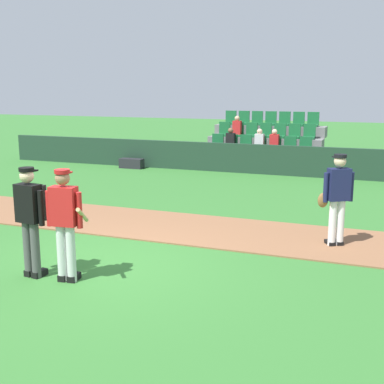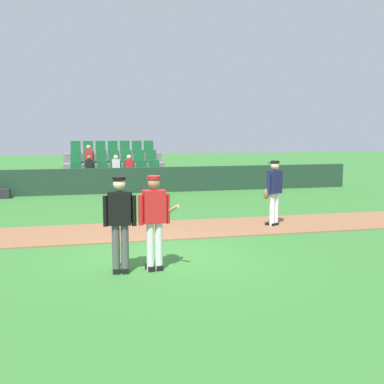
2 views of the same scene
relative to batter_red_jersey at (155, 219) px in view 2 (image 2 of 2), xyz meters
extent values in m
plane|color=#33702D|center=(0.16, 0.77, -0.97)|extent=(80.00, 80.00, 0.00)
cube|color=brown|center=(0.16, 3.44, -0.95)|extent=(28.00, 2.29, 0.03)
cube|color=#1E3828|center=(0.16, 10.91, -0.45)|extent=(20.00, 0.16, 1.03)
cube|color=slate|center=(0.16, 12.78, -0.82)|extent=(4.45, 2.95, 0.30)
cube|color=slate|center=(0.16, 11.93, -0.47)|extent=(4.35, 0.85, 0.40)
cube|color=#196033|center=(-1.49, 11.83, -0.22)|extent=(0.44, 0.40, 0.08)
cube|color=#196033|center=(-1.49, 12.05, 0.03)|extent=(0.44, 0.08, 0.50)
cube|color=#196033|center=(-0.94, 11.83, -0.22)|extent=(0.44, 0.40, 0.08)
cube|color=#196033|center=(-0.94, 12.05, 0.03)|extent=(0.44, 0.08, 0.50)
cube|color=black|center=(-0.94, 11.88, 0.08)|extent=(0.32, 0.22, 0.52)
sphere|color=brown|center=(-0.94, 11.88, 0.43)|extent=(0.20, 0.20, 0.20)
cube|color=#196033|center=(-0.39, 11.83, -0.22)|extent=(0.44, 0.40, 0.08)
cube|color=#196033|center=(-0.39, 12.05, 0.03)|extent=(0.44, 0.08, 0.50)
cube|color=#196033|center=(0.16, 11.83, -0.22)|extent=(0.44, 0.40, 0.08)
cube|color=#196033|center=(0.16, 12.05, 0.03)|extent=(0.44, 0.08, 0.50)
cube|color=silver|center=(0.16, 11.88, 0.08)|extent=(0.32, 0.22, 0.52)
sphere|color=beige|center=(0.16, 11.88, 0.43)|extent=(0.20, 0.20, 0.20)
cube|color=#196033|center=(0.71, 11.83, -0.22)|extent=(0.44, 0.40, 0.08)
cube|color=#196033|center=(0.71, 12.05, 0.03)|extent=(0.44, 0.08, 0.50)
cube|color=red|center=(0.71, 11.88, 0.08)|extent=(0.32, 0.22, 0.52)
sphere|color=beige|center=(0.71, 11.88, 0.43)|extent=(0.20, 0.20, 0.20)
cube|color=#196033|center=(1.26, 11.83, -0.22)|extent=(0.44, 0.40, 0.08)
cube|color=#196033|center=(1.26, 12.05, 0.03)|extent=(0.44, 0.08, 0.50)
cube|color=#196033|center=(1.81, 11.83, -0.22)|extent=(0.44, 0.40, 0.08)
cube|color=#196033|center=(1.81, 12.05, 0.03)|extent=(0.44, 0.08, 0.50)
cube|color=slate|center=(0.16, 12.78, -0.07)|extent=(4.35, 0.85, 0.40)
cube|color=#196033|center=(-1.49, 12.68, 0.18)|extent=(0.44, 0.40, 0.08)
cube|color=#196033|center=(-1.49, 12.90, 0.43)|extent=(0.44, 0.08, 0.50)
cube|color=#196033|center=(-0.94, 12.68, 0.18)|extent=(0.44, 0.40, 0.08)
cube|color=#196033|center=(-0.94, 12.90, 0.43)|extent=(0.44, 0.08, 0.50)
cube|color=red|center=(-0.94, 12.73, 0.48)|extent=(0.32, 0.22, 0.52)
sphere|color=tan|center=(-0.94, 12.73, 0.83)|extent=(0.20, 0.20, 0.20)
cube|color=#196033|center=(-0.39, 12.68, 0.18)|extent=(0.44, 0.40, 0.08)
cube|color=#196033|center=(-0.39, 12.90, 0.43)|extent=(0.44, 0.08, 0.50)
cube|color=#196033|center=(0.16, 12.68, 0.18)|extent=(0.44, 0.40, 0.08)
cube|color=#196033|center=(0.16, 12.90, 0.43)|extent=(0.44, 0.08, 0.50)
cube|color=#196033|center=(0.71, 12.68, 0.18)|extent=(0.44, 0.40, 0.08)
cube|color=#196033|center=(0.71, 12.90, 0.43)|extent=(0.44, 0.08, 0.50)
cube|color=#196033|center=(1.26, 12.68, 0.18)|extent=(0.44, 0.40, 0.08)
cube|color=#196033|center=(1.26, 12.90, 0.43)|extent=(0.44, 0.08, 0.50)
cube|color=#196033|center=(1.81, 12.68, 0.18)|extent=(0.44, 0.40, 0.08)
cube|color=#196033|center=(1.81, 12.90, 0.43)|extent=(0.44, 0.08, 0.50)
cube|color=slate|center=(0.16, 13.63, 0.33)|extent=(4.35, 0.85, 0.40)
cube|color=#196033|center=(-1.49, 13.53, 0.58)|extent=(0.44, 0.40, 0.08)
cube|color=#196033|center=(-1.49, 13.75, 0.83)|extent=(0.44, 0.08, 0.50)
cube|color=#196033|center=(-0.94, 13.53, 0.58)|extent=(0.44, 0.40, 0.08)
cube|color=#196033|center=(-0.94, 13.75, 0.83)|extent=(0.44, 0.08, 0.50)
cube|color=#196033|center=(-0.39, 13.53, 0.58)|extent=(0.44, 0.40, 0.08)
cube|color=#196033|center=(-0.39, 13.75, 0.83)|extent=(0.44, 0.08, 0.50)
cube|color=#196033|center=(0.16, 13.53, 0.58)|extent=(0.44, 0.40, 0.08)
cube|color=#196033|center=(0.16, 13.75, 0.83)|extent=(0.44, 0.08, 0.50)
cube|color=#196033|center=(0.71, 13.53, 0.58)|extent=(0.44, 0.40, 0.08)
cube|color=#196033|center=(0.71, 13.75, 0.83)|extent=(0.44, 0.08, 0.50)
cube|color=#196033|center=(1.26, 13.53, 0.58)|extent=(0.44, 0.40, 0.08)
cube|color=#196033|center=(1.26, 13.75, 0.83)|extent=(0.44, 0.08, 0.50)
cube|color=#196033|center=(1.81, 13.53, 0.58)|extent=(0.44, 0.40, 0.08)
cube|color=#196033|center=(1.81, 13.75, 0.83)|extent=(0.44, 0.08, 0.50)
cylinder|color=silver|center=(-0.08, -0.02, -0.52)|extent=(0.14, 0.14, 0.90)
cylinder|color=silver|center=(0.07, 0.00, -0.52)|extent=(0.14, 0.14, 0.90)
cube|color=black|center=(-0.09, 0.04, -0.92)|extent=(0.15, 0.27, 0.10)
cube|color=black|center=(0.07, 0.06, -0.92)|extent=(0.15, 0.27, 0.10)
cube|color=red|center=(-0.01, -0.01, 0.23)|extent=(0.42, 0.27, 0.60)
cylinder|color=red|center=(-0.25, -0.04, 0.18)|extent=(0.09, 0.09, 0.55)
cylinder|color=red|center=(0.24, 0.02, 0.18)|extent=(0.09, 0.09, 0.55)
sphere|color=#9E7051|center=(-0.01, -0.01, 0.66)|extent=(0.22, 0.22, 0.22)
cylinder|color=#B21919|center=(-0.01, -0.01, 0.76)|extent=(0.23, 0.23, 0.06)
cube|color=#B21919|center=(-0.02, 0.09, 0.73)|extent=(0.19, 0.14, 0.02)
cylinder|color=tan|center=(0.23, 0.12, 0.08)|extent=(0.38, 0.75, 0.41)
cylinder|color=#4C4C4C|center=(-0.71, -0.03, -0.52)|extent=(0.14, 0.14, 0.90)
cylinder|color=#4C4C4C|center=(-0.55, -0.05, -0.52)|extent=(0.14, 0.14, 0.90)
cube|color=black|center=(-0.70, 0.03, -0.92)|extent=(0.15, 0.27, 0.10)
cube|color=black|center=(-0.54, 0.01, -0.92)|extent=(0.15, 0.27, 0.10)
cube|color=black|center=(-0.63, -0.04, 0.23)|extent=(0.42, 0.27, 0.60)
cylinder|color=black|center=(-0.88, -0.01, 0.18)|extent=(0.09, 0.09, 0.55)
cylinder|color=black|center=(-0.38, -0.07, 0.18)|extent=(0.09, 0.09, 0.55)
sphere|color=beige|center=(-0.63, -0.04, 0.66)|extent=(0.22, 0.22, 0.22)
cylinder|color=black|center=(-0.63, -0.04, 0.76)|extent=(0.23, 0.23, 0.06)
cube|color=black|center=(-0.62, 0.06, 0.73)|extent=(0.19, 0.14, 0.02)
cube|color=black|center=(-0.61, 0.09, 0.23)|extent=(0.45, 0.13, 0.56)
cylinder|color=white|center=(3.64, 3.25, -0.52)|extent=(0.14, 0.14, 0.90)
cylinder|color=white|center=(3.78, 3.33, -0.52)|extent=(0.14, 0.14, 0.90)
cube|color=black|center=(3.61, 3.30, -0.92)|extent=(0.24, 0.28, 0.10)
cube|color=black|center=(3.75, 3.38, -0.92)|extent=(0.24, 0.28, 0.10)
cube|color=#191E47|center=(3.71, 3.29, 0.23)|extent=(0.46, 0.39, 0.60)
cylinder|color=#191E47|center=(3.49, 3.16, 0.18)|extent=(0.09, 0.09, 0.55)
cylinder|color=#191E47|center=(3.92, 3.42, 0.18)|extent=(0.09, 0.09, 0.55)
sphere|color=beige|center=(3.71, 3.29, 0.66)|extent=(0.22, 0.22, 0.22)
cylinder|color=black|center=(3.71, 3.29, 0.76)|extent=(0.23, 0.23, 0.06)
cube|color=black|center=(3.66, 3.37, 0.73)|extent=(0.22, 0.19, 0.02)
ellipsoid|color=brown|center=(3.45, 3.19, -0.07)|extent=(0.23, 0.20, 0.28)
camera|label=1|loc=(4.45, -6.24, 1.97)|focal=47.25mm
camera|label=2|loc=(-1.28, -8.54, 1.64)|focal=44.97mm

